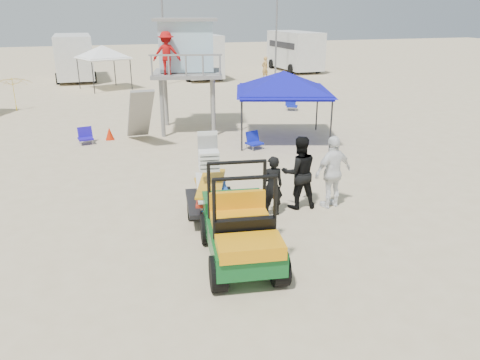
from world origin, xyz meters
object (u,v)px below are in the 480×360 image
object	(u,v)px
surf_trailer	(210,188)
utility_cart	(240,221)
man_left	(272,186)
lifeguard_tower	(184,50)
canopy_blue	(284,75)

from	to	relation	value
surf_trailer	utility_cart	bearing A→B (deg)	-90.20
man_left	lifeguard_tower	bearing A→B (deg)	-84.85
utility_cart	man_left	xyz separation A→B (m)	(1.52, 2.04, -0.16)
man_left	lifeguard_tower	size ratio (longest dim) A/B	0.34
lifeguard_tower	man_left	bearing A→B (deg)	-89.55
lifeguard_tower	canopy_blue	xyz separation A→B (m)	(3.28, -2.85, -0.79)
lifeguard_tower	canopy_blue	world-z (taller)	lifeguard_tower
surf_trailer	lifeguard_tower	bearing A→B (deg)	81.22
utility_cart	canopy_blue	distance (m)	10.13
utility_cart	lifeguard_tower	bearing A→B (deg)	82.92
surf_trailer	canopy_blue	distance (m)	8.20
man_left	lifeguard_tower	distance (m)	9.96
man_left	canopy_blue	xyz separation A→B (m)	(3.21, 6.77, 1.80)
lifeguard_tower	surf_trailer	bearing A→B (deg)	-98.78
lifeguard_tower	canopy_blue	distance (m)	4.42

